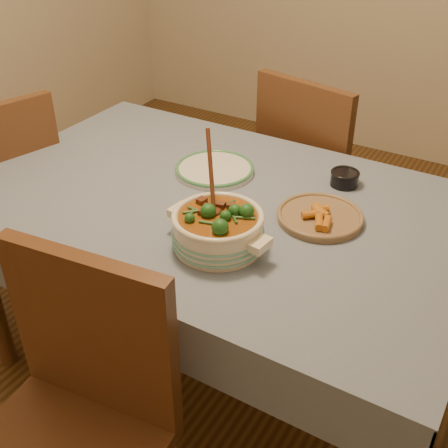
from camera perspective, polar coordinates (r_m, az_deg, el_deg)
name	(u,v)px	position (r m, az deg, el deg)	size (l,w,h in m)	color
floor	(218,361)	(2.33, -0.60, -13.72)	(4.50, 4.50, 0.00)	#402912
dining_table	(217,223)	(1.90, -0.71, 0.14)	(1.68, 1.08, 0.76)	brown
stew_casserole	(218,226)	(1.59, -0.64, -0.25)	(0.34, 0.28, 0.31)	#EDE3C6
white_plate	(215,169)	(2.01, -0.95, 5.58)	(0.30, 0.30, 0.02)	silver
condiment_bowl	(345,177)	(1.97, 12.17, 4.65)	(0.10, 0.10, 0.05)	black
fried_plate	(320,215)	(1.76, 9.73, 0.89)	(0.35, 0.35, 0.05)	#8F774F
chair_far	(314,168)	(2.52, 9.12, 5.61)	(0.54, 0.54, 0.97)	brown
chair_near	(74,420)	(1.49, -14.96, -18.70)	(0.50, 0.50, 0.97)	brown
chair_left	(2,196)	(2.46, -21.67, 2.66)	(0.55, 0.55, 0.96)	brown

